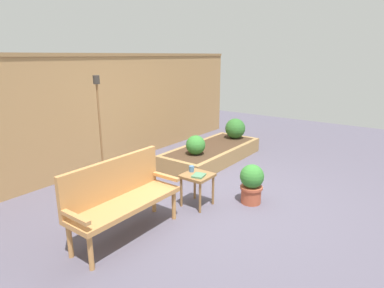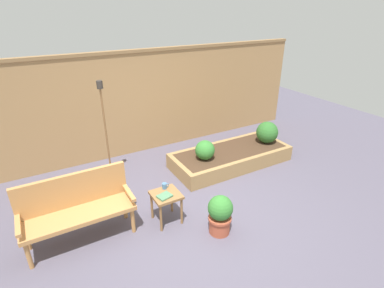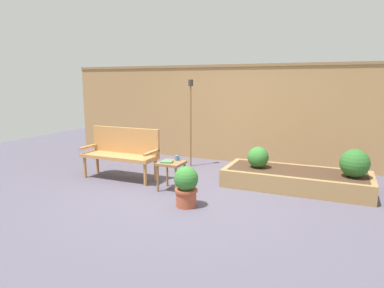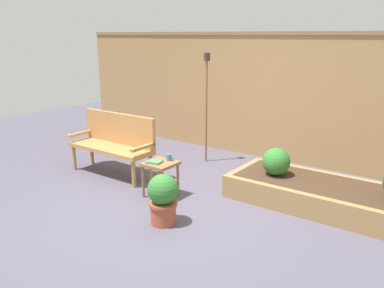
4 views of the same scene
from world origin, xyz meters
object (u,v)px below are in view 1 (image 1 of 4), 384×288
at_px(shrub_near_bench, 196,145).
at_px(tiki_torch, 99,114).
at_px(potted_boxwood, 252,183).
at_px(side_table, 197,180).
at_px(book_on_table, 199,175).
at_px(cup_on_table, 192,169).
at_px(shrub_far_corner, 235,128).
at_px(garden_bench, 120,193).

relative_size(shrub_near_bench, tiki_torch, 0.20).
relative_size(potted_boxwood, tiki_torch, 0.32).
distance_m(side_table, book_on_table, 0.12).
bearing_deg(cup_on_table, side_table, -108.18).
height_order(cup_on_table, book_on_table, cup_on_table).
xyz_separation_m(shrub_far_corner, tiki_torch, (-3.13, 0.71, 0.71)).
bearing_deg(garden_bench, shrub_far_corner, 9.08).
distance_m(cup_on_table, tiki_torch, 1.71).
height_order(side_table, potted_boxwood, potted_boxwood).
bearing_deg(potted_boxwood, shrub_near_bench, 65.56).
height_order(potted_boxwood, tiki_torch, tiki_torch).
xyz_separation_m(side_table, book_on_table, (-0.05, -0.06, 0.10)).
bearing_deg(garden_bench, tiki_torch, 59.13).
relative_size(side_table, potted_boxwood, 0.81).
height_order(garden_bench, shrub_far_corner, garden_bench).
bearing_deg(tiki_torch, potted_boxwood, -67.50).
bearing_deg(side_table, book_on_table, -128.95).
xyz_separation_m(cup_on_table, tiki_torch, (-0.42, 1.50, 0.72)).
distance_m(cup_on_table, shrub_near_bench, 1.42).
height_order(book_on_table, potted_boxwood, potted_boxwood).
distance_m(garden_bench, cup_on_table, 1.23).
xyz_separation_m(book_on_table, shrub_near_bench, (1.28, 0.98, -0.01)).
relative_size(book_on_table, tiki_torch, 0.11).
relative_size(garden_bench, side_table, 3.00).
distance_m(cup_on_table, shrub_far_corner, 2.83).
relative_size(side_table, shrub_far_corner, 1.07).
height_order(cup_on_table, tiki_torch, tiki_torch).
xyz_separation_m(cup_on_table, shrub_far_corner, (2.72, 0.78, 0.00)).
relative_size(garden_bench, book_on_table, 7.40).
bearing_deg(potted_boxwood, book_on_table, 138.13).
distance_m(shrub_near_bench, tiki_torch, 1.91).
height_order(cup_on_table, potted_boxwood, potted_boxwood).
bearing_deg(cup_on_table, shrub_far_corner, 16.12).
bearing_deg(shrub_near_bench, tiki_torch, 156.16).
distance_m(shrub_near_bench, shrub_far_corner, 1.53).
xyz_separation_m(garden_bench, shrub_near_bench, (2.41, 0.63, -0.06)).
relative_size(cup_on_table, book_on_table, 0.55).
xyz_separation_m(side_table, shrub_near_bench, (1.23, 0.92, 0.09)).
distance_m(book_on_table, shrub_far_corner, 2.97).
xyz_separation_m(side_table, cup_on_table, (0.04, 0.14, 0.13)).
relative_size(side_table, shrub_near_bench, 1.30).
relative_size(garden_bench, tiki_torch, 0.79).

